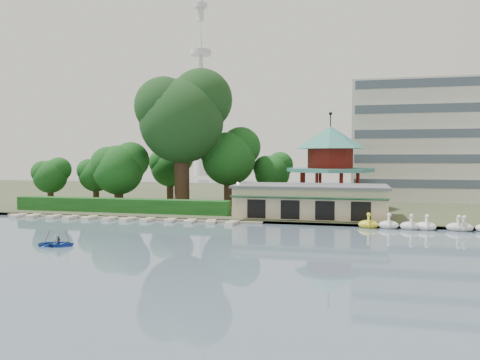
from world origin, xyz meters
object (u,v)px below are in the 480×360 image
(rowboat_with_passengers, at_px, (57,241))
(pavilion, at_px, (330,159))
(dock, at_px, (129,218))
(boathouse, at_px, (310,200))
(big_tree, at_px, (183,114))

(rowboat_with_passengers, bearing_deg, pavilion, 55.57)
(dock, bearing_deg, rowboat_with_passengers, -84.01)
(boathouse, height_order, pavilion, pavilion)
(rowboat_with_passengers, bearing_deg, boathouse, 47.89)
(boathouse, bearing_deg, big_tree, 161.72)
(dock, bearing_deg, pavilion, 31.66)
(dock, bearing_deg, big_tree, 73.94)
(rowboat_with_passengers, bearing_deg, big_tree, 87.34)
(dock, distance_m, rowboat_with_passengers, 17.63)
(boathouse, relative_size, big_tree, 0.92)
(dock, distance_m, big_tree, 17.92)
(boathouse, xyz_separation_m, big_tree, (-18.83, 6.22, 11.54))
(pavilion, bearing_deg, dock, -148.34)
(big_tree, height_order, rowboat_with_passengers, big_tree)
(dock, height_order, boathouse, boathouse)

